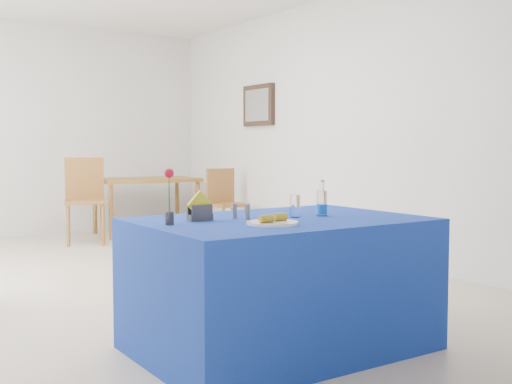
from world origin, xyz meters
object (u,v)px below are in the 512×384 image
at_px(chair_bg_left, 85,194).
at_px(chair_bg_right, 225,198).
at_px(oak_table, 146,184).
at_px(water_bottle, 322,204).
at_px(plate, 272,223).
at_px(blue_table, 280,284).

distance_m(chair_bg_left, chair_bg_right, 1.72).
relative_size(oak_table, chair_bg_right, 1.51).
bearing_deg(water_bottle, chair_bg_right, 66.84).
bearing_deg(plate, chair_bg_right, 62.31).
bearing_deg(oak_table, chair_bg_left, -160.30).
height_order(chair_bg_left, chair_bg_right, chair_bg_left).
relative_size(plate, oak_table, 0.20).
bearing_deg(chair_bg_left, oak_table, 37.59).
xyz_separation_m(blue_table, water_bottle, (0.29, -0.02, 0.45)).
bearing_deg(water_bottle, plate, -159.32).
xyz_separation_m(chair_bg_left, chair_bg_right, (1.59, -0.66, -0.08)).
xyz_separation_m(plate, oak_table, (1.58, 5.22, -0.09)).
height_order(blue_table, chair_bg_left, chair_bg_left).
height_order(oak_table, chair_bg_right, chair_bg_right).
xyz_separation_m(water_bottle, chair_bg_left, (0.14, 4.70, -0.23)).
xyz_separation_m(blue_table, chair_bg_right, (2.02, 4.02, 0.14)).
distance_m(plate, blue_table, 0.48).
height_order(plate, chair_bg_right, chair_bg_right).
height_order(plate, oak_table, plate).
bearing_deg(plate, blue_table, 46.14).
distance_m(plate, oak_table, 5.46).
xyz_separation_m(plate, chair_bg_left, (0.63, 4.88, -0.17)).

